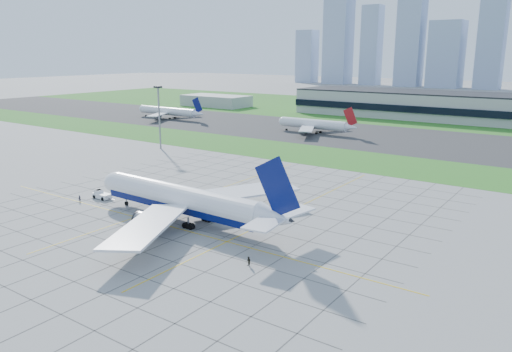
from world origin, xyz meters
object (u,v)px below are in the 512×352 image
at_px(airliner, 183,200).
at_px(distant_jet_0, 168,111).
at_px(crew_far, 249,262).
at_px(distant_jet_1, 314,124).
at_px(crew_near, 80,199).
at_px(light_mast, 159,109).
at_px(pushback_tug, 101,195).

height_order(airliner, distant_jet_0, airliner).
xyz_separation_m(crew_far, distant_jet_1, (-66.52, 147.21, 3.53)).
xyz_separation_m(crew_near, distant_jet_0, (-104.70, 138.68, 3.60)).
distance_m(airliner, distant_jet_0, 192.59).
distance_m(distant_jet_0, distant_jet_1, 99.23).
distance_m(airliner, distant_jet_1, 140.54).
bearing_deg(light_mast, crew_far, -36.94).
xyz_separation_m(pushback_tug, crew_near, (-2.10, -5.40, -0.10)).
xyz_separation_m(crew_far, distant_jet_0, (-165.75, 146.37, 3.54)).
xyz_separation_m(airliner, crew_near, (-33.42, -4.46, -4.27)).
height_order(light_mast, pushback_tug, light_mast).
bearing_deg(pushback_tug, crew_far, -11.06).
height_order(light_mast, crew_far, light_mast).
relative_size(crew_near, distant_jet_0, 0.04).
distance_m(light_mast, distant_jet_0, 98.78).
xyz_separation_m(crew_near, distant_jet_1, (-5.47, 139.52, 3.60)).
xyz_separation_m(airliner, pushback_tug, (-31.32, 0.93, -4.17)).
xyz_separation_m(light_mast, distant_jet_1, (32.51, 72.74, -11.70)).
relative_size(light_mast, pushback_tug, 3.19).
relative_size(light_mast, distant_jet_1, 0.60).
xyz_separation_m(light_mast, airliner, (71.40, -62.31, -11.03)).
bearing_deg(crew_far, light_mast, 163.12).
bearing_deg(pushback_tug, crew_near, -109.79).
bearing_deg(distant_jet_1, crew_far, -65.68).
bearing_deg(distant_jet_1, distant_jet_0, -179.51).
xyz_separation_m(crew_near, crew_far, (61.05, -7.70, 0.07)).
bearing_deg(pushback_tug, airliner, -0.25).
height_order(light_mast, crew_near, light_mast).
bearing_deg(light_mast, distant_jet_0, 132.86).
bearing_deg(airliner, crew_far, -22.30).
distance_m(crew_far, distant_jet_0, 221.16).
distance_m(crew_near, distant_jet_1, 139.67).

